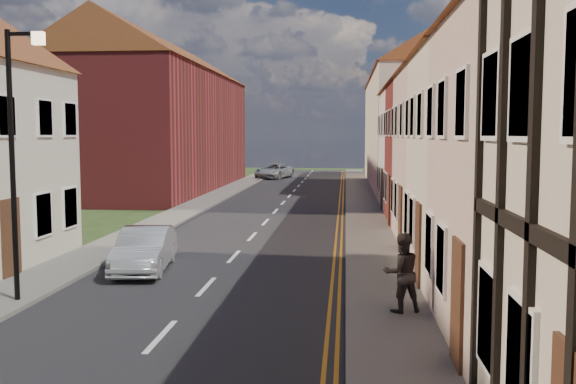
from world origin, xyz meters
name	(u,v)px	position (x,y,z in m)	size (l,w,h in m)	color
road	(252,237)	(0.00, 30.00, 0.01)	(7.00, 90.00, 0.02)	black
pavement_left	(138,234)	(-4.40, 30.00, 0.06)	(1.80, 90.00, 0.12)	slate
pavement_right	(370,237)	(4.40, 30.00, 0.06)	(1.80, 90.00, 0.12)	slate
cottage_r_cream_mid	(574,109)	(9.30, 23.50, 4.48)	(8.30, 5.20, 9.00)	beige
cottage_r_pink	(518,116)	(9.30, 28.90, 4.47)	(8.30, 6.00, 9.00)	#C5AC9C
cottage_r_white_far	(484,119)	(9.30, 34.30, 4.48)	(8.30, 5.20, 9.00)	maroon
cottage_r_cream_far	(461,122)	(9.30, 39.70, 4.47)	(8.30, 6.00, 9.00)	white
block_right_far	(425,115)	(9.30, 55.00, 5.29)	(8.30, 24.20, 10.50)	beige
block_left_far	(160,113)	(-9.30, 50.00, 5.29)	(8.30, 24.20, 10.50)	maroon
lamppost	(16,148)	(-3.81, 20.00, 3.54)	(0.88, 0.15, 6.00)	black
car_mid	(145,250)	(-2.13, 23.73, 0.61)	(1.30, 3.73, 1.23)	#A5A9AD
car_distant	(274,171)	(-2.74, 62.06, 0.67)	(2.21, 4.79, 1.33)	#A5A8AC
pedestrian_right	(402,273)	(4.66, 19.76, 0.96)	(0.81, 0.63, 1.67)	black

